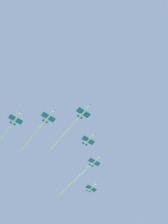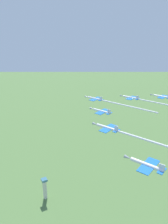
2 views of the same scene
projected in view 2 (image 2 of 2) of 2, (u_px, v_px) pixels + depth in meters
control_tower at (45, 188)px, 236.40m from camera, size 6.00×6.00×25.87m
jet_lead at (110, 102)px, 128.81m from camera, size 45.35×20.92×2.78m
jet_port_inner at (101, 111)px, 113.69m from camera, size 13.19×10.20×2.78m
jet_starboard_inner at (145, 101)px, 131.77m from camera, size 42.80×19.87×2.78m
jet_port_outer at (136, 137)px, 84.93m from camera, size 51.46×23.45×2.78m
jet_center_rear at (146, 164)px, 66.10m from camera, size 13.19×10.20×2.78m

